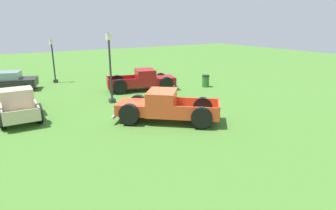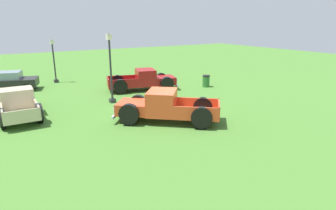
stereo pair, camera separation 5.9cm
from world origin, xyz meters
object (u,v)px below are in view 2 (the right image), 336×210
Objects in this scene: trash_can at (206,81)px; lamp_post_near at (111,67)px; lamp_post_far at (54,60)px; pickup_truck_behind_right at (146,80)px; pickup_truck_foreground at (161,107)px; pickup_truck_behind_left at (18,103)px; sedan_distant_a at (5,81)px.

lamp_post_near is at bearing -177.31° from trash_can.
lamp_post_near reaches higher than lamp_post_far.
pickup_truck_foreground is at bearing -111.88° from pickup_truck_behind_right.
pickup_truck_behind_left is at bearing -179.66° from trash_can.
pickup_truck_foreground reaches higher than pickup_truck_behind_right.
trash_can is at bearing -19.28° from pickup_truck_behind_right.
lamp_post_far is at bearing 101.16° from pickup_truck_foreground.
pickup_truck_behind_right is at bearing 10.56° from pickup_truck_behind_left.
pickup_truck_foreground is 8.06m from pickup_truck_behind_left.
trash_can is (8.09, 0.38, -1.83)m from lamp_post_near.
lamp_post_near is (-3.54, -1.97, 1.55)m from pickup_truck_behind_right.
pickup_truck_behind_left is 0.91× the size of pickup_truck_behind_right.
pickup_truck_foreground is at bearing -61.90° from sedan_distant_a.
pickup_truck_behind_right is at bearing -50.95° from lamp_post_far.
pickup_truck_foreground is at bearing -144.58° from trash_can.
sedan_distant_a is 1.06× the size of lamp_post_near.
lamp_post_far is 3.88× the size of trash_can.
trash_can is at bearing -39.58° from lamp_post_far.
pickup_truck_foreground is 1.06× the size of pickup_truck_behind_left.
lamp_post_near reaches higher than pickup_truck_behind_left.
lamp_post_far is (-2.63, 13.34, 1.15)m from pickup_truck_foreground.
pickup_truck_behind_right is 10.62m from sedan_distant_a.
lamp_post_near reaches higher than trash_can.
pickup_truck_foreground is 1.45× the size of lamp_post_far.
sedan_distant_a is (-6.46, 12.11, -0.03)m from pickup_truck_foreground.
sedan_distant_a is 1.27× the size of lamp_post_far.
trash_can is at bearing -26.85° from sedan_distant_a.
lamp_post_far reaches higher than trash_can.
pickup_truck_behind_right is 1.25× the size of lamp_post_near.
pickup_truck_behind_right reaches higher than pickup_truck_behind_left.
sedan_distant_a is 4.92× the size of trash_can.
pickup_truck_behind_left reaches higher than sedan_distant_a.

